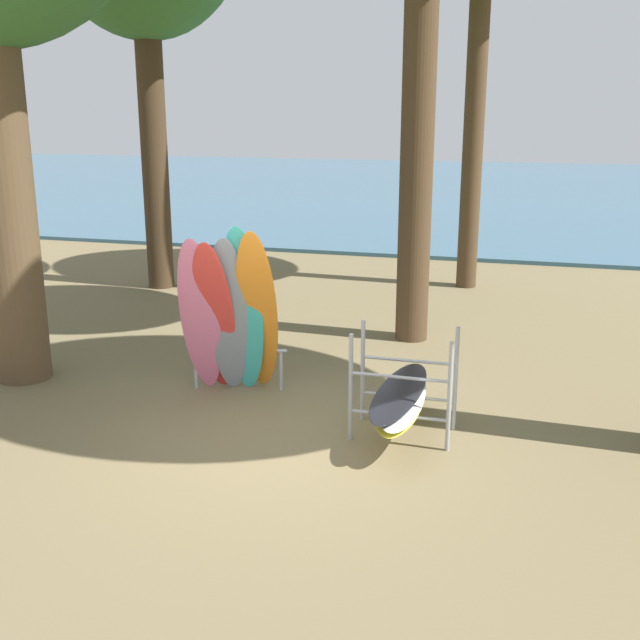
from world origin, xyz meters
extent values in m
plane|color=brown|center=(0.00, 0.00, 0.00)|extent=(80.00, 80.00, 0.00)
cube|color=#38607A|center=(0.00, 29.21, 0.05)|extent=(80.00, 36.00, 0.10)
cylinder|color=brown|center=(-4.08, 0.96, 2.76)|extent=(0.74, 0.74, 5.52)
cylinder|color=#4C3823|center=(1.30, 8.46, 3.49)|extent=(0.42, 0.42, 6.98)
cylinder|color=#42301E|center=(-4.90, 6.67, 2.97)|extent=(0.54, 0.54, 5.94)
cylinder|color=#4C3823|center=(0.81, 4.33, 3.39)|extent=(0.52, 0.52, 6.79)
ellipsoid|color=pink|center=(-1.38, 0.98, 1.08)|extent=(0.65, 0.84, 2.15)
ellipsoid|color=red|center=(-1.20, 1.03, 1.06)|extent=(0.66, 0.91, 2.11)
ellipsoid|color=gray|center=(-1.03, 1.08, 1.08)|extent=(0.68, 0.77, 2.15)
ellipsoid|color=#38B2AD|center=(-0.85, 1.14, 1.15)|extent=(0.63, 0.74, 2.29)
ellipsoid|color=orange|center=(-0.68, 1.19, 1.12)|extent=(0.69, 0.96, 2.25)
cylinder|color=#9EA0A5|center=(-1.59, 1.23, 0.28)|extent=(0.04, 0.04, 0.55)
cylinder|color=#9EA0A5|center=(-0.46, 1.47, 0.28)|extent=(0.04, 0.04, 0.55)
cylinder|color=#9EA0A5|center=(-1.03, 1.35, 0.55)|extent=(1.29, 0.32, 0.04)
cylinder|color=#9EA0A5|center=(0.80, 0.18, 0.62)|extent=(0.05, 0.05, 1.25)
cylinder|color=#9EA0A5|center=(1.90, 0.18, 0.62)|extent=(0.05, 0.05, 1.25)
cylinder|color=#9EA0A5|center=(0.80, 0.78, 0.62)|extent=(0.05, 0.05, 1.25)
cylinder|color=#9EA0A5|center=(1.90, 0.78, 0.62)|extent=(0.05, 0.05, 1.25)
cylinder|color=#9EA0A5|center=(1.35, 0.18, 0.35)|extent=(1.10, 0.04, 0.04)
cylinder|color=#9EA0A5|center=(1.35, 0.18, 0.80)|extent=(1.10, 0.04, 0.04)
cylinder|color=#9EA0A5|center=(1.35, 0.78, 0.35)|extent=(1.10, 0.04, 0.04)
cylinder|color=#9EA0A5|center=(1.35, 0.78, 0.80)|extent=(1.10, 0.04, 0.04)
ellipsoid|color=yellow|center=(1.33, 0.48, 0.40)|extent=(0.59, 2.12, 0.06)
ellipsoid|color=white|center=(1.34, 0.48, 0.46)|extent=(0.63, 2.13, 0.06)
ellipsoid|color=black|center=(1.31, 0.48, 0.52)|extent=(0.56, 2.11, 0.06)
camera|label=1|loc=(2.70, -7.72, 3.64)|focal=43.27mm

